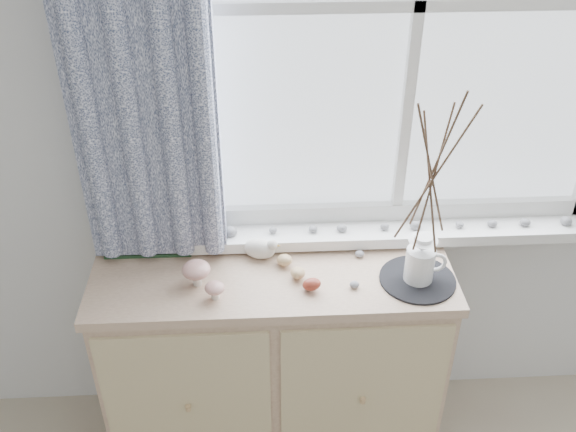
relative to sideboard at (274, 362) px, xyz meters
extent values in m
cube|color=silver|center=(0.15, 0.25, 0.87)|extent=(4.00, 0.04, 2.60)
cube|color=white|center=(0.45, 0.25, 1.22)|extent=(1.30, 0.01, 1.40)
cube|color=white|center=(0.45, 0.17, 0.45)|extent=(1.45, 0.16, 0.04)
cube|color=#0A163A|center=(-0.37, 0.12, 1.25)|extent=(0.44, 0.06, 1.61)
cube|color=#CEAE90|center=(0.00, 0.01, -0.02)|extent=(1.17, 0.43, 0.81)
cube|color=#CEAE90|center=(0.00, 0.01, 0.41)|extent=(1.20, 0.45, 0.03)
cube|color=#CEB78F|center=(-0.29, -0.22, -0.02)|extent=(0.55, 0.01, 0.75)
cube|color=#CEB78F|center=(0.29, -0.22, -0.02)|extent=(0.55, 0.01, 0.75)
cylinder|color=beige|center=(-0.24, -0.05, 0.45)|extent=(0.03, 0.03, 0.06)
ellipsoid|color=#901904|center=(-0.24, -0.05, 0.48)|extent=(0.09, 0.09, 0.05)
cylinder|color=beige|center=(-0.18, -0.12, 0.44)|extent=(0.03, 0.03, 0.04)
ellipsoid|color=#901904|center=(-0.18, -0.12, 0.47)|extent=(0.06, 0.06, 0.03)
ellipsoid|color=tan|center=(0.08, -0.04, 0.45)|extent=(0.05, 0.04, 0.06)
ellipsoid|color=tan|center=(0.04, 0.03, 0.45)|extent=(0.05, 0.04, 0.06)
ellipsoid|color=maroon|center=(0.12, -0.10, 0.45)|extent=(0.05, 0.04, 0.06)
cylinder|color=black|center=(0.47, -0.07, 0.43)|extent=(0.25, 0.25, 0.01)
cylinder|color=white|center=(0.47, -0.07, 0.49)|extent=(0.10, 0.10, 0.11)
cone|color=white|center=(0.47, -0.07, 0.57)|extent=(0.09, 0.09, 0.04)
cylinder|color=white|center=(0.47, -0.07, 0.59)|extent=(0.06, 0.06, 0.03)
torus|color=white|center=(0.52, -0.07, 0.50)|extent=(0.07, 0.01, 0.07)
ellipsoid|color=gray|center=(0.26, -0.09, 0.44)|extent=(0.03, 0.03, 0.02)
ellipsoid|color=gray|center=(0.30, 0.07, 0.44)|extent=(0.03, 0.03, 0.02)
ellipsoid|color=gray|center=(0.48, -0.07, 0.44)|extent=(0.03, 0.03, 0.02)
ellipsoid|color=gray|center=(0.18, 0.11, 0.44)|extent=(0.03, 0.03, 0.02)
camera|label=1|loc=(-0.04, -1.66, 1.76)|focal=40.00mm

